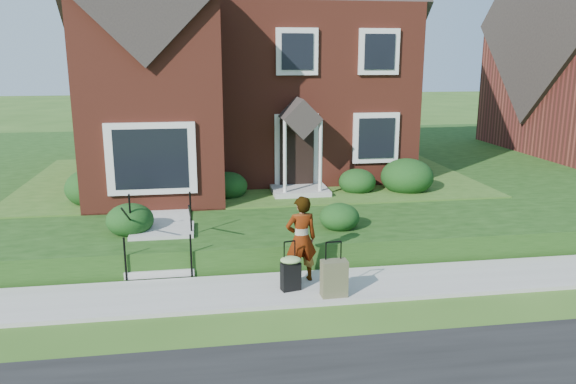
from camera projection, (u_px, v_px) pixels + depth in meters
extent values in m
plane|color=#2D5119|center=(287.00, 291.00, 10.98)|extent=(120.00, 120.00, 0.00)
cube|color=#9E9B93|center=(287.00, 289.00, 10.97)|extent=(60.00, 1.60, 0.08)
cube|color=#16360E|center=(346.00, 166.00, 21.98)|extent=(44.00, 20.00, 0.60)
cube|color=#9E9B93|center=(169.00, 201.00, 15.26)|extent=(1.20, 6.00, 0.06)
cube|color=maroon|center=(244.00, 90.00, 19.81)|extent=(10.00, 8.00, 5.40)
cube|color=maroon|center=(152.00, 102.00, 14.78)|extent=(3.60, 2.40, 5.40)
cube|color=silver|center=(152.00, 158.00, 13.98)|extent=(2.20, 0.30, 1.80)
cube|color=black|center=(297.00, 155.00, 16.48)|extent=(1.00, 0.12, 2.10)
cube|color=black|center=(376.00, 138.00, 16.74)|extent=(1.40, 0.10, 1.50)
cube|color=#9E9B93|center=(160.00, 272.00, 11.53)|extent=(1.40, 0.30, 0.15)
cube|color=#9E9B93|center=(160.00, 260.00, 11.78)|extent=(1.40, 0.30, 0.15)
cube|color=#9E9B93|center=(161.00, 249.00, 12.04)|extent=(1.40, 0.30, 0.15)
cube|color=#9E9B93|center=(161.00, 238.00, 12.29)|extent=(1.40, 0.30, 0.15)
cube|color=#9E9B93|center=(163.00, 230.00, 12.82)|extent=(1.40, 0.80, 0.15)
cylinder|color=black|center=(125.00, 259.00, 11.20)|extent=(0.04, 0.04, 0.90)
cylinder|color=black|center=(130.00, 214.00, 12.21)|extent=(0.04, 0.04, 0.90)
cylinder|color=black|center=(191.00, 256.00, 11.40)|extent=(0.04, 0.04, 0.90)
cylinder|color=black|center=(191.00, 211.00, 12.41)|extent=(0.04, 0.04, 0.90)
ellipsoid|color=black|center=(94.00, 183.00, 15.12)|extent=(1.53, 1.53, 1.07)
ellipsoid|color=black|center=(227.00, 183.00, 15.81)|extent=(1.13, 1.13, 0.79)
ellipsoid|color=black|center=(357.00, 179.00, 16.38)|extent=(1.09, 1.09, 0.76)
ellipsoid|color=black|center=(407.00, 173.00, 16.47)|extent=(1.54, 1.54, 1.08)
ellipsoid|color=black|center=(130.00, 217.00, 12.58)|extent=(1.06, 1.06, 0.74)
ellipsoid|color=black|center=(339.00, 214.00, 12.94)|extent=(0.93, 0.93, 0.65)
imported|color=#999999|center=(301.00, 239.00, 11.10)|extent=(0.69, 0.50, 1.75)
cube|color=black|center=(291.00, 276.00, 10.77)|extent=(0.40, 0.28, 0.55)
cylinder|color=black|center=(291.00, 242.00, 10.61)|extent=(0.22, 0.08, 0.03)
cylinder|color=black|center=(285.00, 253.00, 10.64)|extent=(0.02, 0.02, 0.41)
cylinder|color=black|center=(296.00, 252.00, 10.68)|extent=(0.02, 0.02, 0.41)
cylinder|color=black|center=(284.00, 289.00, 10.81)|extent=(0.05, 0.07, 0.06)
cylinder|color=black|center=(297.00, 288.00, 10.85)|extent=(0.05, 0.07, 0.06)
ellipsoid|color=#7FA15C|center=(291.00, 260.00, 10.69)|extent=(0.47, 0.41, 0.13)
cube|color=brown|center=(334.00, 278.00, 10.49)|extent=(0.50, 0.29, 0.70)
cylinder|color=black|center=(335.00, 243.00, 10.33)|extent=(0.29, 0.04, 0.03)
cylinder|color=black|center=(327.00, 252.00, 10.35)|extent=(0.02, 0.02, 0.34)
cylinder|color=black|center=(342.00, 252.00, 10.39)|extent=(0.02, 0.02, 0.34)
cylinder|color=black|center=(325.00, 295.00, 10.54)|extent=(0.04, 0.06, 0.06)
cylinder|color=black|center=(343.00, 294.00, 10.59)|extent=(0.04, 0.06, 0.06)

